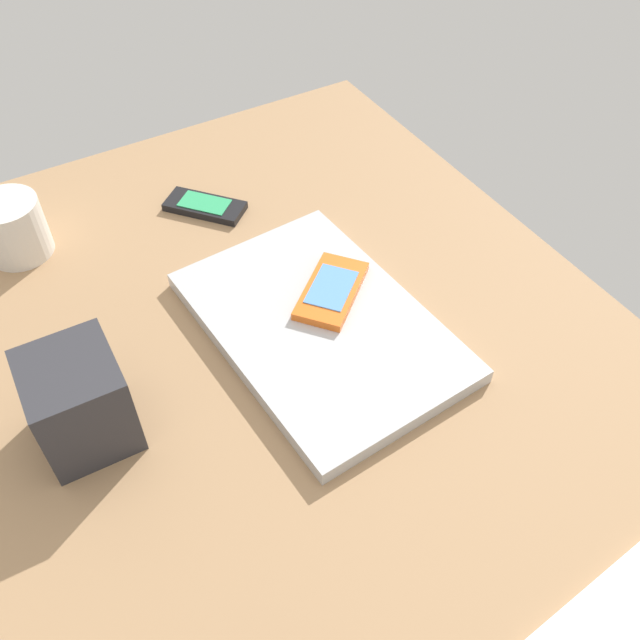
{
  "coord_description": "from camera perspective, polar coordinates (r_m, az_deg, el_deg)",
  "views": [
    {
      "loc": [
        -40.27,
        24.4,
        66.58
      ],
      "look_at": [
        8.75,
        -4.28,
        5.0
      ],
      "focal_mm": 38.74,
      "sensor_mm": 36.0,
      "label": 1
    }
  ],
  "objects": [
    {
      "name": "desk_surface",
      "position": [
        0.8,
        0.52,
        -6.8
      ],
      "size": [
        120.0,
        80.0,
        3.0
      ],
      "primitive_type": "cube",
      "color": "#9E7751",
      "rests_on": "ground"
    },
    {
      "name": "coffee_mug",
      "position": [
        1.02,
        -24.05,
        7.01
      ],
      "size": [
        11.77,
        8.67,
        8.25
      ],
      "color": "silver",
      "rests_on": "desk_surface"
    },
    {
      "name": "laptop_closed",
      "position": [
        0.85,
        0.0,
        -0.45
      ],
      "size": [
        37.05,
        26.13,
        2.03
      ],
      "primitive_type": "cube",
      "rotation": [
        0.0,
        0.0,
        0.07
      ],
      "color": "#B7BABC",
      "rests_on": "desk_surface"
    },
    {
      "name": "desk_organizer",
      "position": [
        0.76,
        -19.26,
        -6.38
      ],
      "size": [
        10.31,
        9.61,
        11.11
      ],
      "primitive_type": "cube",
      "rotation": [
        0.0,
        0.0,
        -0.02
      ],
      "color": "#2D2D33",
      "rests_on": "desk_surface"
    },
    {
      "name": "cell_phone_on_desk",
      "position": [
        1.04,
        -9.49,
        9.27
      ],
      "size": [
        11.95,
        11.24,
        1.26
      ],
      "color": "black",
      "rests_on": "desk_surface"
    },
    {
      "name": "cell_phone_on_laptop",
      "position": [
        0.86,
        0.95,
        2.46
      ],
      "size": [
        12.41,
        13.11,
        1.25
      ],
      "color": "orange",
      "rests_on": "laptop_closed"
    }
  ]
}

